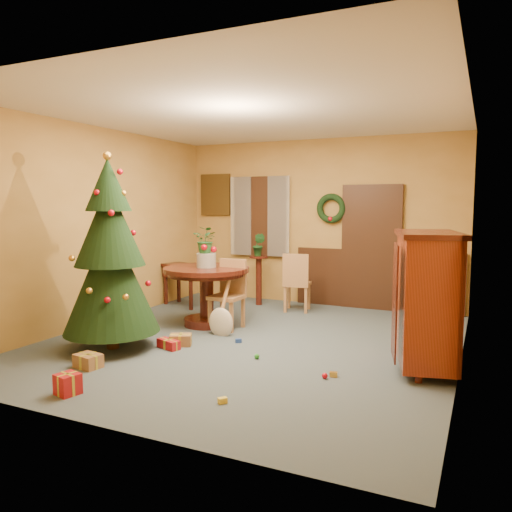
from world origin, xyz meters
The scene contains 21 objects.
room_envelope centered at (0.21, 2.70, 1.12)m, with size 5.50×5.50×5.50m.
dining_table centered at (-0.98, 0.53, 0.60)m, with size 1.25×1.25×0.86m.
urn centered at (-0.98, 0.53, 0.96)m, with size 0.28×0.28×0.21m, color slate.
centerpiece_plant centered at (-0.98, 0.53, 1.26)m, with size 0.35×0.30×0.39m, color #1E4C23.
chair_near centered at (-0.61, 0.54, 0.53)m, with size 0.44×0.44×0.99m.
chair_far centered at (-0.10, 1.94, 0.52)m, with size 0.49×0.49×0.97m.
guitar centered at (-0.51, 0.11, 0.43)m, with size 0.36×0.17×0.86m, color beige, non-canonical shape.
plant_stand centered at (-0.90, 2.20, 0.54)m, with size 0.34×0.34×0.87m.
stand_plant centered at (-0.90, 2.20, 1.07)m, with size 0.22×0.18×0.40m, color #19471E.
christmas_tree centered at (-1.44, -0.98, 1.14)m, with size 1.16×1.16×2.40m.
writing_desk centered at (-2.05, 1.58, 0.55)m, with size 0.91×0.64×0.73m.
sideboard centered at (2.15, -0.17, 0.80)m, with size 0.87×1.27×1.49m.
gift_a centered at (-1.18, -1.68, 0.07)m, with size 0.31×0.25×0.15m.
gift_b centered at (-0.80, -2.34, 0.10)m, with size 0.24×0.24×0.20m.
gift_c centered at (-0.74, -0.54, 0.07)m, with size 0.32×0.28×0.15m.
gift_d centered at (-0.80, -0.71, 0.06)m, with size 0.34×0.22×0.11m.
toy_a centered at (-0.14, -0.11, 0.03)m, with size 0.08×0.05×0.05m, color #214092.
toy_b centered at (0.36, -0.63, 0.03)m, with size 0.06×0.06×0.06m, color #238025.
toy_c centered at (0.62, -1.92, 0.03)m, with size 0.08×0.05×0.05m, color yellow.
toy_d centered at (1.27, -0.93, 0.03)m, with size 0.06×0.06×0.06m, color red.
toy_e centered at (1.33, -0.84, 0.03)m, with size 0.08×0.05×0.05m, color gold.
Camera 1 is at (2.70, -5.70, 1.78)m, focal length 35.00 mm.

